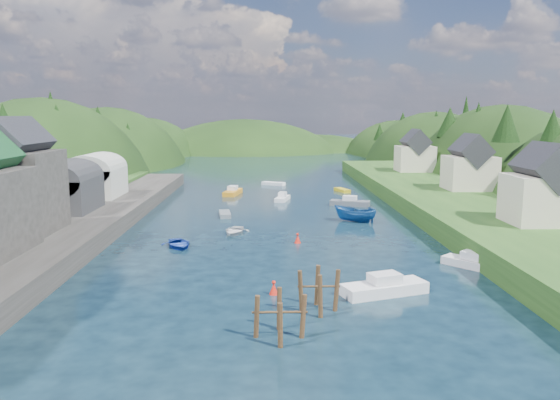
{
  "coord_description": "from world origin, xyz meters",
  "views": [
    {
      "loc": [
        -1.45,
        -32.89,
        13.53
      ],
      "look_at": [
        0.0,
        28.0,
        4.0
      ],
      "focal_mm": 35.0,
      "sensor_mm": 36.0,
      "label": 1
    }
  ],
  "objects_px": {
    "piling_cluster_near": "(280,321)",
    "channel_buoy_near": "(274,288)",
    "channel_buoy_far": "(298,239)",
    "piling_cluster_far": "(319,294)"
  },
  "relations": [
    {
      "from": "piling_cluster_near",
      "to": "channel_buoy_near",
      "type": "distance_m",
      "value": 8.18
    },
    {
      "from": "channel_buoy_near",
      "to": "channel_buoy_far",
      "type": "bearing_deg",
      "value": 80.69
    },
    {
      "from": "channel_buoy_near",
      "to": "piling_cluster_near",
      "type": "bearing_deg",
      "value": -88.14
    },
    {
      "from": "channel_buoy_near",
      "to": "channel_buoy_far",
      "type": "height_order",
      "value": "same"
    },
    {
      "from": "piling_cluster_far",
      "to": "channel_buoy_near",
      "type": "distance_m",
      "value": 4.8
    },
    {
      "from": "piling_cluster_near",
      "to": "channel_buoy_near",
      "type": "bearing_deg",
      "value": 91.86
    },
    {
      "from": "channel_buoy_far",
      "to": "piling_cluster_far",
      "type": "bearing_deg",
      "value": -89.09
    },
    {
      "from": "piling_cluster_far",
      "to": "channel_buoy_near",
      "type": "height_order",
      "value": "piling_cluster_far"
    },
    {
      "from": "piling_cluster_far",
      "to": "piling_cluster_near",
      "type": "bearing_deg",
      "value": -121.77
    },
    {
      "from": "piling_cluster_near",
      "to": "channel_buoy_far",
      "type": "bearing_deg",
      "value": 84.3
    }
  ]
}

